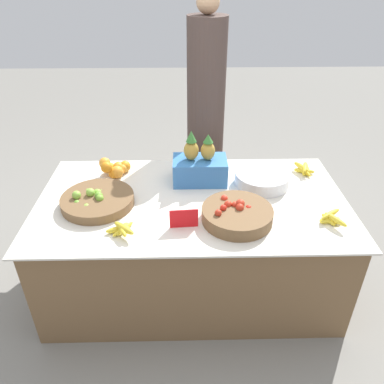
{
  "coord_description": "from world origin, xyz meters",
  "views": [
    {
      "loc": [
        -0.04,
        -1.9,
        1.91
      ],
      "look_at": [
        0.0,
        0.0,
        0.72
      ],
      "focal_mm": 35.0,
      "sensor_mm": 36.0,
      "label": 1
    }
  ],
  "objects_px": {
    "tomato_basket": "(237,214)",
    "produce_crate": "(200,166)",
    "lime_bowl": "(97,200)",
    "metal_bowl": "(262,179)",
    "vendor_person": "(206,121)",
    "price_sign": "(184,219)"
  },
  "relations": [
    {
      "from": "lime_bowl",
      "to": "metal_bowl",
      "type": "bearing_deg",
      "value": 11.7
    },
    {
      "from": "metal_bowl",
      "to": "price_sign",
      "type": "distance_m",
      "value": 0.67
    },
    {
      "from": "tomato_basket",
      "to": "metal_bowl",
      "type": "relative_size",
      "value": 1.14
    },
    {
      "from": "lime_bowl",
      "to": "tomato_basket",
      "type": "distance_m",
      "value": 0.82
    },
    {
      "from": "lime_bowl",
      "to": "metal_bowl",
      "type": "relative_size",
      "value": 1.23
    },
    {
      "from": "price_sign",
      "to": "metal_bowl",
      "type": "bearing_deg",
      "value": 37.01
    },
    {
      "from": "price_sign",
      "to": "lime_bowl",
      "type": "bearing_deg",
      "value": 151.37
    },
    {
      "from": "metal_bowl",
      "to": "produce_crate",
      "type": "xyz_separation_m",
      "value": [
        -0.4,
        0.05,
        0.07
      ]
    },
    {
      "from": "tomato_basket",
      "to": "metal_bowl",
      "type": "xyz_separation_m",
      "value": [
        0.21,
        0.38,
        0.0
      ]
    },
    {
      "from": "produce_crate",
      "to": "lime_bowl",
      "type": "bearing_deg",
      "value": -156.81
    },
    {
      "from": "lime_bowl",
      "to": "price_sign",
      "type": "height_order",
      "value": "price_sign"
    },
    {
      "from": "price_sign",
      "to": "tomato_basket",
      "type": "bearing_deg",
      "value": 6.71
    },
    {
      "from": "metal_bowl",
      "to": "vendor_person",
      "type": "xyz_separation_m",
      "value": [
        -0.32,
        0.75,
        0.1
      ]
    },
    {
      "from": "metal_bowl",
      "to": "produce_crate",
      "type": "bearing_deg",
      "value": 172.29
    },
    {
      "from": "tomato_basket",
      "to": "price_sign",
      "type": "distance_m",
      "value": 0.3
    },
    {
      "from": "tomato_basket",
      "to": "produce_crate",
      "type": "relative_size",
      "value": 1.12
    },
    {
      "from": "produce_crate",
      "to": "vendor_person",
      "type": "height_order",
      "value": "vendor_person"
    },
    {
      "from": "produce_crate",
      "to": "vendor_person",
      "type": "xyz_separation_m",
      "value": [
        0.07,
        0.7,
        0.04
      ]
    },
    {
      "from": "metal_bowl",
      "to": "vendor_person",
      "type": "bearing_deg",
      "value": 113.29
    },
    {
      "from": "tomato_basket",
      "to": "produce_crate",
      "type": "bearing_deg",
      "value": 113.39
    },
    {
      "from": "tomato_basket",
      "to": "vendor_person",
      "type": "xyz_separation_m",
      "value": [
        -0.11,
        1.14,
        0.11
      ]
    },
    {
      "from": "metal_bowl",
      "to": "vendor_person",
      "type": "height_order",
      "value": "vendor_person"
    }
  ]
}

